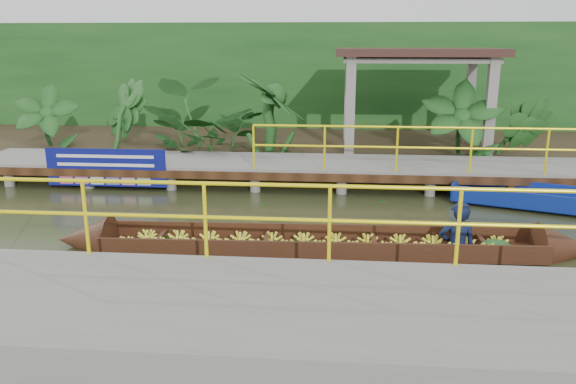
{
  "coord_description": "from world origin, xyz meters",
  "views": [
    {
      "loc": [
        0.87,
        -9.82,
        3.39
      ],
      "look_at": [
        -0.04,
        0.5,
        0.6
      ],
      "focal_mm": 35.0,
      "sensor_mm": 36.0,
      "label": 1
    }
  ],
  "objects": [
    {
      "name": "land_strip",
      "position": [
        0.0,
        7.5,
        0.23
      ],
      "size": [
        30.0,
        8.0,
        0.45
      ],
      "primitive_type": "cube",
      "color": "#342B1A",
      "rests_on": "ground"
    },
    {
      "name": "vendor_boat",
      "position": [
        0.99,
        -1.03,
        0.23
      ],
      "size": [
        8.91,
        1.19,
        2.03
      ],
      "rotation": [
        0.0,
        0.0,
        0.03
      ],
      "color": "#32190D",
      "rests_on": "ground"
    },
    {
      "name": "tropical_plants",
      "position": [
        -1.18,
        5.3,
        1.46
      ],
      "size": [
        14.62,
        1.62,
        2.02
      ],
      "color": "#164517",
      "rests_on": "ground"
    },
    {
      "name": "blue_banner",
      "position": [
        -4.46,
        2.48,
        0.56
      ],
      "size": [
        2.85,
        0.04,
        0.89
      ],
      "color": "navy",
      "rests_on": "ground"
    },
    {
      "name": "near_dock",
      "position": [
        1.0,
        -4.2,
        0.3
      ],
      "size": [
        18.0,
        2.4,
        1.73
      ],
      "color": "slate",
      "rests_on": "ground"
    },
    {
      "name": "ground",
      "position": [
        0.0,
        0.0,
        0.0
      ],
      "size": [
        80.0,
        80.0,
        0.0
      ],
      "primitive_type": "plane",
      "color": "#31351A",
      "rests_on": "ground"
    },
    {
      "name": "far_dock",
      "position": [
        0.02,
        3.43,
        0.48
      ],
      "size": [
        16.0,
        2.06,
        1.66
      ],
      "color": "slate",
      "rests_on": "ground"
    },
    {
      "name": "pavilion",
      "position": [
        3.0,
        6.3,
        2.82
      ],
      "size": [
        4.4,
        3.0,
        3.0
      ],
      "color": "slate",
      "rests_on": "ground"
    },
    {
      "name": "foliage_backdrop",
      "position": [
        0.0,
        10.0,
        2.0
      ],
      "size": [
        30.0,
        0.8,
        4.0
      ],
      "primitive_type": "cube",
      "color": "#164517",
      "rests_on": "ground"
    }
  ]
}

